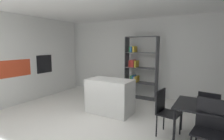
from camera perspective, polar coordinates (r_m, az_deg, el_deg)
ground_plane at (r=4.10m, az=-7.06°, el=-18.49°), size 9.98×9.98×0.00m
back_partition at (r=6.47m, az=9.79°, el=3.93°), size 7.25×0.06×2.76m
tall_cabinet_run_left at (r=6.24m, az=-31.95°, el=2.70°), size 0.61×5.73×2.76m
cabinet_niche_splashback at (r=6.05m, az=-29.28°, el=0.38°), size 0.01×1.15×0.51m
built_in_oven at (r=6.67m, az=-20.93°, el=1.84°), size 0.06×0.60×0.62m
kitchen_island at (r=4.84m, az=-0.70°, el=-8.40°), size 1.21×0.68×0.92m
open_bookshelf at (r=6.19m, az=8.52°, el=0.54°), size 1.11×0.36×2.12m
dining_table at (r=3.69m, az=28.93°, el=-11.16°), size 1.16×0.90×0.75m
dining_chair_near at (r=3.28m, az=28.86°, el=-15.21°), size 0.49×0.47×0.99m
dining_chair_far at (r=4.19m, az=28.77°, el=-10.99°), size 0.46×0.46×0.89m
dining_chair_island_side at (r=3.83m, az=16.58°, el=-11.71°), size 0.46×0.49×0.93m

